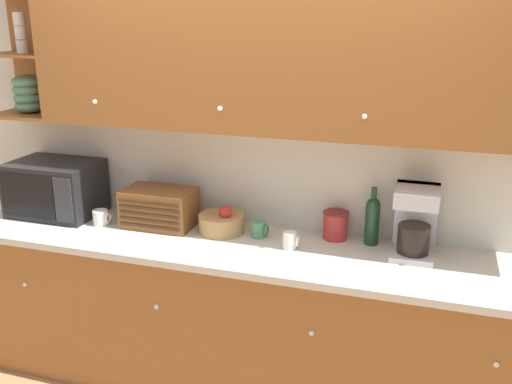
% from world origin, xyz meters
% --- Properties ---
extents(ground_plane, '(24.00, 24.00, 0.00)m').
position_xyz_m(ground_plane, '(0.00, 0.00, 0.00)').
color(ground_plane, '#9E754C').
extents(wall_back, '(5.77, 0.06, 2.60)m').
position_xyz_m(wall_back, '(0.00, 0.03, 1.30)').
color(wall_back, beige).
rests_on(wall_back, ground_plane).
extents(counter_unit, '(3.39, 0.67, 0.92)m').
position_xyz_m(counter_unit, '(0.00, -0.32, 0.46)').
color(counter_unit, '#935628').
rests_on(counter_unit, ground_plane).
extents(backsplash_panel, '(3.37, 0.01, 0.60)m').
position_xyz_m(backsplash_panel, '(0.00, -0.01, 1.22)').
color(backsplash_panel, beige).
rests_on(backsplash_panel, counter_unit).
extents(upper_cabinets, '(3.37, 0.35, 0.77)m').
position_xyz_m(upper_cabinets, '(0.16, -0.17, 1.90)').
color(upper_cabinets, '#935628').
rests_on(upper_cabinets, backsplash_panel).
extents(microwave, '(0.53, 0.38, 0.33)m').
position_xyz_m(microwave, '(-1.31, -0.23, 1.09)').
color(microwave, black).
rests_on(microwave, counter_unit).
extents(mug_patterned_third, '(0.10, 0.09, 0.09)m').
position_xyz_m(mug_patterned_third, '(-0.94, -0.31, 0.96)').
color(mug_patterned_third, silver).
rests_on(mug_patterned_third, counter_unit).
extents(bread_box, '(0.41, 0.26, 0.22)m').
position_xyz_m(bread_box, '(-0.60, -0.22, 1.03)').
color(bread_box, brown).
rests_on(bread_box, counter_unit).
extents(fruit_basket, '(0.26, 0.26, 0.17)m').
position_xyz_m(fruit_basket, '(-0.22, -0.20, 0.98)').
color(fruit_basket, '#A87F4C').
rests_on(fruit_basket, counter_unit).
extents(mug_blue_second, '(0.10, 0.09, 0.09)m').
position_xyz_m(mug_blue_second, '(0.01, -0.20, 0.96)').
color(mug_blue_second, '#4C845B').
rests_on(mug_blue_second, counter_unit).
extents(mug, '(0.09, 0.08, 0.09)m').
position_xyz_m(mug, '(0.22, -0.31, 0.96)').
color(mug, silver).
rests_on(mug, counter_unit).
extents(storage_canister, '(0.14, 0.14, 0.16)m').
position_xyz_m(storage_canister, '(0.42, -0.09, 1.00)').
color(storage_canister, '#B22D28').
rests_on(storage_canister, counter_unit).
extents(wine_bottle, '(0.08, 0.08, 0.33)m').
position_xyz_m(wine_bottle, '(0.63, -0.11, 1.06)').
color(wine_bottle, '#19381E').
rests_on(wine_bottle, counter_unit).
extents(coffee_maker, '(0.22, 0.26, 0.37)m').
position_xyz_m(coffee_maker, '(0.85, -0.18, 1.11)').
color(coffee_maker, '#B7B7BC').
rests_on(coffee_maker, counter_unit).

